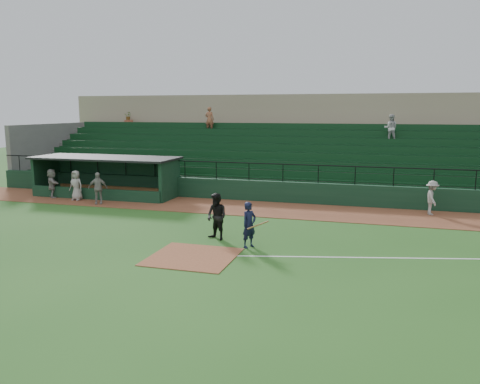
# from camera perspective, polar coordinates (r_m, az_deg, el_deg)

# --- Properties ---
(ground) EXTENTS (90.00, 90.00, 0.00)m
(ground) POSITION_cam_1_polar(r_m,az_deg,el_deg) (18.53, -4.43, -6.77)
(ground) COLOR #24551B
(ground) RESTS_ON ground
(warning_track) EXTENTS (40.00, 4.00, 0.03)m
(warning_track) POSITION_cam_1_polar(r_m,az_deg,el_deg) (25.93, 1.88, -1.95)
(warning_track) COLOR brown
(warning_track) RESTS_ON ground
(home_plate_dirt) EXTENTS (3.00, 3.00, 0.03)m
(home_plate_dirt) POSITION_cam_1_polar(r_m,az_deg,el_deg) (17.63, -5.59, -7.59)
(home_plate_dirt) COLOR brown
(home_plate_dirt) RESTS_ON ground
(foul_line) EXTENTS (17.49, 4.44, 0.01)m
(foul_line) POSITION_cam_1_polar(r_m,az_deg,el_deg) (18.61, 20.93, -7.31)
(foul_line) COLOR white
(foul_line) RESTS_ON ground
(stadium_structure) EXTENTS (38.00, 13.08, 6.40)m
(stadium_structure) POSITION_cam_1_polar(r_m,az_deg,el_deg) (33.78, 5.54, 4.64)
(stadium_structure) COLOR #10301D
(stadium_structure) RESTS_ON ground
(dugout) EXTENTS (8.90, 3.20, 2.42)m
(dugout) POSITION_cam_1_polar(r_m,az_deg,el_deg) (30.97, -15.08, 2.09)
(dugout) COLOR #10301D
(dugout) RESTS_ON ground
(batter_at_plate) EXTENTS (1.15, 0.77, 1.77)m
(batter_at_plate) POSITION_cam_1_polar(r_m,az_deg,el_deg) (18.55, 1.09, -3.89)
(batter_at_plate) COLOR black
(batter_at_plate) RESTS_ON ground
(umpire) EXTENTS (1.15, 1.05, 1.90)m
(umpire) POSITION_cam_1_polar(r_m,az_deg,el_deg) (19.67, -2.75, -2.92)
(umpire) COLOR black
(umpire) RESTS_ON ground
(runner) EXTENTS (0.77, 1.18, 1.72)m
(runner) POSITION_cam_1_polar(r_m,az_deg,el_deg) (26.00, 21.68, -0.64)
(runner) COLOR gray
(runner) RESTS_ON warning_track
(dugout_player_a) EXTENTS (1.12, 0.86, 1.78)m
(dugout_player_a) POSITION_cam_1_polar(r_m,az_deg,el_deg) (28.12, -16.41, 0.44)
(dugout_player_a) COLOR gray
(dugout_player_a) RESTS_ON warning_track
(dugout_player_b) EXTENTS (0.89, 0.62, 1.74)m
(dugout_player_b) POSITION_cam_1_polar(r_m,az_deg,el_deg) (29.67, -18.74, 0.75)
(dugout_player_b) COLOR #A29C98
(dugout_player_b) RESTS_ON warning_track
(dugout_player_c) EXTENTS (1.52, 1.45, 1.72)m
(dugout_player_c) POSITION_cam_1_polar(r_m,az_deg,el_deg) (31.10, -21.27, 0.97)
(dugout_player_c) COLOR gray
(dugout_player_c) RESTS_ON warning_track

